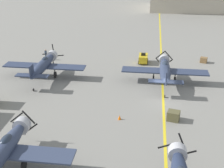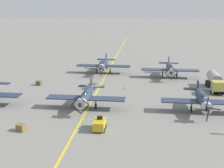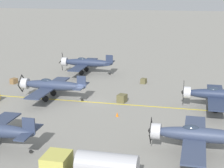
% 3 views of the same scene
% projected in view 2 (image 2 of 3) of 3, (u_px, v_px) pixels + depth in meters
% --- Properties ---
extents(ground_plane, '(400.00, 400.00, 0.00)m').
position_uv_depth(ground_plane, '(94.00, 97.00, 53.40)').
color(ground_plane, gray).
extents(taxiway_stripe, '(0.30, 160.00, 0.01)m').
position_uv_depth(taxiway_stripe, '(94.00, 97.00, 53.40)').
color(taxiway_stripe, yellow).
rests_on(taxiway_stripe, ground).
extents(airplane_near_center, '(12.00, 9.98, 3.69)m').
position_uv_depth(airplane_near_center, '(104.00, 64.00, 69.93)').
color(airplane_near_center, '#242E48').
rests_on(airplane_near_center, ground).
extents(airplane_mid_center, '(12.00, 9.98, 3.65)m').
position_uv_depth(airplane_mid_center, '(86.00, 95.00, 47.79)').
color(airplane_mid_center, '#2D3750').
rests_on(airplane_mid_center, ground).
extents(airplane_near_left, '(12.00, 9.98, 3.65)m').
position_uv_depth(airplane_near_left, '(170.00, 68.00, 66.00)').
color(airplane_near_left, '#323C56').
rests_on(airplane_near_left, ground).
extents(airplane_mid_left, '(12.00, 9.98, 3.79)m').
position_uv_depth(airplane_mid_left, '(202.00, 99.00, 46.16)').
color(airplane_mid_left, '#2B354F').
rests_on(airplane_mid_left, ground).
extents(fuel_tanker, '(2.67, 8.00, 2.98)m').
position_uv_depth(fuel_tanker, '(216.00, 82.00, 57.24)').
color(fuel_tanker, black).
rests_on(fuel_tanker, ground).
extents(tow_tractor, '(1.57, 2.60, 1.79)m').
position_uv_depth(tow_tractor, '(99.00, 124.00, 40.12)').
color(tow_tractor, gold).
rests_on(tow_tractor, ground).
extents(supply_crate_by_tanker, '(1.55, 1.38, 1.11)m').
position_uv_depth(supply_crate_by_tanker, '(93.00, 86.00, 57.98)').
color(supply_crate_by_tanker, brown).
rests_on(supply_crate_by_tanker, ground).
extents(supply_crate_mid_lane, '(1.28, 1.17, 0.89)m').
position_uv_depth(supply_crate_mid_lane, '(21.00, 128.00, 39.91)').
color(supply_crate_mid_lane, brown).
rests_on(supply_crate_mid_lane, ground).
extents(supply_crate_outboard, '(1.16, 1.03, 0.85)m').
position_uv_depth(supply_crate_outboard, '(39.00, 83.00, 60.56)').
color(supply_crate_outboard, brown).
rests_on(supply_crate_outboard, ground).
extents(traffic_cone, '(0.36, 0.36, 0.55)m').
position_uv_depth(traffic_cone, '(125.00, 88.00, 58.00)').
color(traffic_cone, orange).
rests_on(traffic_cone, ground).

